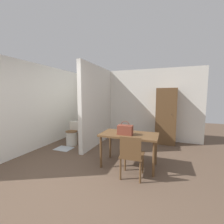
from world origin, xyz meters
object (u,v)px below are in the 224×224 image
Objects in this scene: dining_table at (129,137)px; toilet at (73,135)px; wooden_cabinet at (166,116)px; wooden_chair at (132,154)px; handbag at (125,130)px.

dining_table is 2.27m from toilet.
dining_table is at bearing -110.09° from wooden_cabinet.
wooden_cabinet is (0.56, 2.48, 0.44)m from wooden_chair.
dining_table is at bearing -22.22° from toilet.
wooden_chair is (0.17, -0.48, -0.19)m from dining_table.
wooden_chair reaches higher than toilet.
wooden_chair is 2.65× the size of handbag.
wooden_chair is 0.58m from handbag.
toilet is 2.30× the size of handbag.
wooden_chair is 1.15× the size of toilet.
toilet is 2.29m from handbag.
dining_table is 2.14m from wooden_cabinet.
wooden_chair is at bearing -58.44° from handbag.
handbag is (2.02, -0.95, 0.53)m from toilet.
handbag is at bearing -123.86° from dining_table.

